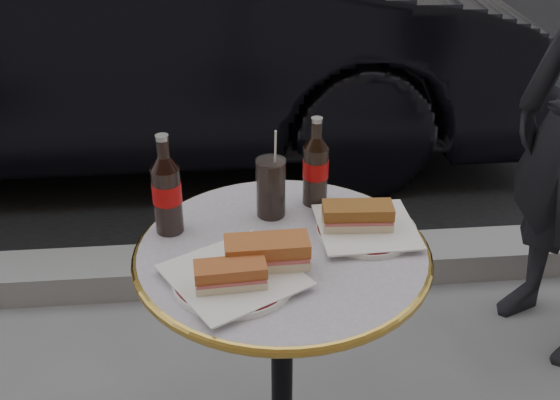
{
  "coord_description": "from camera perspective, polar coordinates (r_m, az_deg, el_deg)",
  "views": [
    {
      "loc": [
        -0.12,
        -1.21,
        1.55
      ],
      "look_at": [
        0.0,
        0.05,
        0.82
      ],
      "focal_mm": 45.0,
      "sensor_mm": 36.0,
      "label": 1
    }
  ],
  "objects": [
    {
      "name": "plate_right",
      "position": [
        1.52,
        7.01,
        -2.4
      ],
      "size": [
        0.25,
        0.25,
        0.01
      ],
      "primitive_type": "cylinder",
      "rotation": [
        0.0,
        0.0,
        -0.14
      ],
      "color": "white",
      "rests_on": "bistro_table"
    },
    {
      "name": "cola_glass",
      "position": [
        1.54,
        -0.74,
        1.01
      ],
      "size": [
        0.09,
        0.09,
        0.14
      ],
      "primitive_type": "cylinder",
      "rotation": [
        0.0,
        0.0,
        -0.42
      ],
      "color": "black",
      "rests_on": "bistro_table"
    },
    {
      "name": "asphalt_road",
      "position": [
        6.4,
        -4.24,
        15.87
      ],
      "size": [
        40.0,
        8.0,
        0.0
      ],
      "primitive_type": "cube",
      "color": "black",
      "rests_on": "ground"
    },
    {
      "name": "bistro_table",
      "position": [
        1.69,
        0.16,
        -14.31
      ],
      "size": [
        0.62,
        0.62,
        0.73
      ],
      "primitive_type": null,
      "color": "#BAB2C4",
      "rests_on": "ground"
    },
    {
      "name": "sandwich_left_a",
      "position": [
        1.32,
        -4.04,
        -6.19
      ],
      "size": [
        0.14,
        0.07,
        0.05
      ],
      "primitive_type": "cube",
      "rotation": [
        0.0,
        0.0,
        0.07
      ],
      "color": "#B35A2D",
      "rests_on": "plate_left"
    },
    {
      "name": "sandwich_right",
      "position": [
        1.5,
        6.31,
        -1.39
      ],
      "size": [
        0.15,
        0.08,
        0.05
      ],
      "primitive_type": "cube",
      "rotation": [
        0.0,
        0.0,
        -0.06
      ],
      "color": "brown",
      "rests_on": "plate_right"
    },
    {
      "name": "cola_bottle_left",
      "position": [
        1.48,
        -9.24,
        1.27
      ],
      "size": [
        0.08,
        0.08,
        0.23
      ],
      "primitive_type": null,
      "rotation": [
        0.0,
        0.0,
        -0.44
      ],
      "color": "black",
      "rests_on": "bistro_table"
    },
    {
      "name": "parked_car",
      "position": [
        3.46,
        -14.05,
        14.06
      ],
      "size": [
        1.38,
        3.96,
        1.3
      ],
      "primitive_type": "imported",
      "rotation": [
        0.0,
        0.0,
        1.57
      ],
      "color": "black",
      "rests_on": "ground"
    },
    {
      "name": "plate_left",
      "position": [
        1.37,
        -3.76,
        -6.4
      ],
      "size": [
        0.31,
        0.31,
        0.01
      ],
      "primitive_type": "cylinder",
      "rotation": [
        0.0,
        0.0,
        0.34
      ],
      "color": "white",
      "rests_on": "bistro_table"
    },
    {
      "name": "sandwich_left_b",
      "position": [
        1.37,
        -1.06,
        -4.39
      ],
      "size": [
        0.17,
        0.08,
        0.06
      ],
      "primitive_type": "cube",
      "rotation": [
        0.0,
        0.0,
        0.02
      ],
      "color": "#B25E2D",
      "rests_on": "plate_left"
    },
    {
      "name": "curb",
      "position": [
        2.59,
        -1.74,
        -5.44
      ],
      "size": [
        40.0,
        0.2,
        0.12
      ],
      "primitive_type": "cube",
      "color": "gray",
      "rests_on": "ground"
    },
    {
      "name": "cola_bottle_right",
      "position": [
        1.57,
        2.93,
        3.16
      ],
      "size": [
        0.08,
        0.08,
        0.21
      ],
      "primitive_type": null,
      "rotation": [
        0.0,
        0.0,
        -0.42
      ],
      "color": "black",
      "rests_on": "bistro_table"
    }
  ]
}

